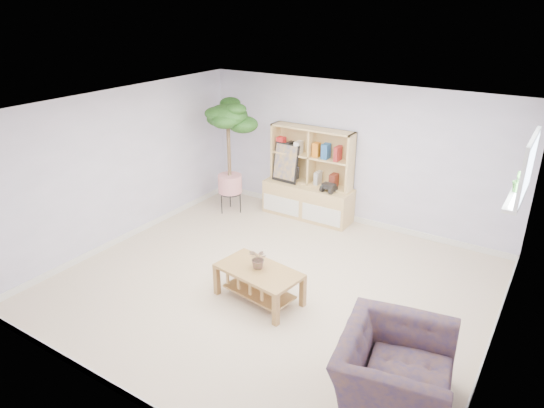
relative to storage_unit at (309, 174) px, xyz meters
The scene contains 14 objects.
floor 2.47m from the storage_unit, 73.03° to the right, with size 5.50×5.00×0.01m, color beige.
ceiling 2.84m from the storage_unit, 73.03° to the right, with size 5.50×5.00×0.01m, color silver.
walls 2.38m from the storage_unit, 73.03° to the right, with size 5.51×5.01×2.40m.
baseboard 2.46m from the storage_unit, 73.03° to the right, with size 5.50×5.00×0.10m, color white, non-canonical shape.
window 3.97m from the storage_unit, 25.66° to the right, with size 0.10×0.98×0.68m, color silver, non-canonical shape.
window_sill 3.84m from the storage_unit, 26.06° to the right, with size 0.14×1.00×0.04m, color white.
storage_unit is the anchor object (origin of this frame).
poster 0.46m from the storage_unit, behind, with size 0.49×0.11×0.69m, color yellow, non-canonical shape.
toy_truck 0.47m from the storage_unit, 12.56° to the right, with size 0.31×0.21×0.16m, color black, non-canonical shape.
coffee_table 2.79m from the storage_unit, 74.54° to the right, with size 1.09×0.59×0.44m, color olive, non-canonical shape.
table_plant 2.71m from the storage_unit, 74.76° to the right, with size 0.25×0.21×0.28m, color #297A2B.
floor_tree 1.43m from the storage_unit, 157.14° to the right, with size 0.75×0.75×2.05m, color #184313, non-canonical shape.
armchair 4.43m from the storage_unit, 50.87° to the right, with size 1.17×1.01×0.86m, color navy.
sill_plant 3.84m from the storage_unit, 24.99° to the right, with size 0.14×0.12×0.26m, color #184313.
Camera 1 is at (3.04, -4.78, 3.60)m, focal length 32.00 mm.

